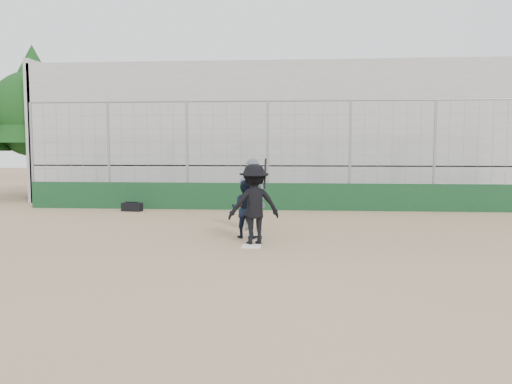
# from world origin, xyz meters

# --- Properties ---
(ground) EXTENTS (90.00, 90.00, 0.00)m
(ground) POSITION_xyz_m (0.00, 0.00, 0.00)
(ground) COLOR #816346
(ground) RESTS_ON ground
(home_plate) EXTENTS (0.44, 0.44, 0.02)m
(home_plate) POSITION_xyz_m (0.00, 0.00, 0.01)
(home_plate) COLOR white
(home_plate) RESTS_ON ground
(backstop) EXTENTS (18.10, 0.25, 4.04)m
(backstop) POSITION_xyz_m (0.00, 7.00, 0.96)
(backstop) COLOR #11361B
(backstop) RESTS_ON ground
(bleachers) EXTENTS (20.25, 6.70, 6.98)m
(bleachers) POSITION_xyz_m (0.00, 11.95, 2.92)
(bleachers) COLOR #9F9F9F
(bleachers) RESTS_ON ground
(tree_left) EXTENTS (4.48, 4.48, 7.00)m
(tree_left) POSITION_xyz_m (-11.00, 11.00, 4.39)
(tree_left) COLOR #3C2815
(tree_left) RESTS_ON ground
(batter_at_plate) EXTENTS (1.39, 1.06, 2.04)m
(batter_at_plate) POSITION_xyz_m (0.04, 0.30, 0.95)
(batter_at_plate) COLOR black
(batter_at_plate) RESTS_ON ground
(catcher_crouched) EXTENTS (0.82, 0.70, 1.02)m
(catcher_crouched) POSITION_xyz_m (-0.27, 1.10, 0.50)
(catcher_crouched) COLOR black
(catcher_crouched) RESTS_ON ground
(umpire) EXTENTS (0.73, 0.48, 1.81)m
(umpire) POSITION_xyz_m (-0.17, 2.35, 0.91)
(umpire) COLOR #525A67
(umpire) RESTS_ON ground
(equipment_bag) EXTENTS (0.77, 0.42, 0.35)m
(equipment_bag) POSITION_xyz_m (-4.88, 6.20, 0.16)
(equipment_bag) COLOR black
(equipment_bag) RESTS_ON ground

